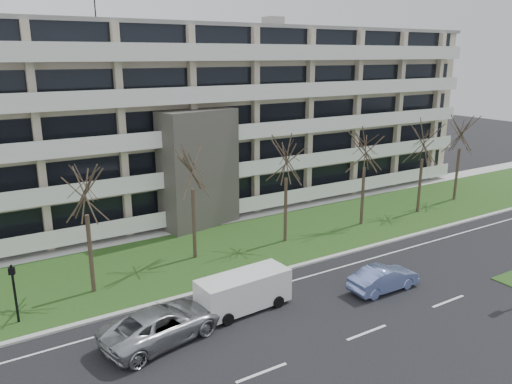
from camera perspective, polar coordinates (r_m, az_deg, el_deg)
ground at (r=25.53m, az=12.54°, el=-15.41°), size 160.00×160.00×0.00m
grass_verge at (r=34.92m, az=-2.45°, el=-6.26°), size 90.00×10.00×0.06m
curb at (r=30.98m, az=2.14°, el=-9.12°), size 90.00×0.35×0.12m
sidewalk at (r=39.51m, az=-6.37°, el=-3.70°), size 90.00×2.00×0.08m
lane_edge_line at (r=29.89m, az=3.76°, el=-10.22°), size 90.00×0.12×0.01m
apartment_building at (r=43.94m, az=-10.55°, el=8.24°), size 60.50×15.10×18.75m
silver_pickup at (r=24.43m, az=-10.69°, el=-14.62°), size 6.25×3.84×1.62m
blue_sedan at (r=29.53m, az=14.38°, el=-9.54°), size 4.31×1.56×1.41m
white_van at (r=26.50m, az=-1.30°, el=-10.94°), size 5.10×2.29×1.94m
pedestrian_signal at (r=27.49m, az=-25.94°, el=-9.69°), size 0.34×0.30×3.12m
tree_2 at (r=27.97m, az=-19.09°, el=0.98°), size 4.09×4.09×8.17m
tree_3 at (r=31.41m, az=-7.35°, el=3.55°), size 4.20×4.20×8.39m
tree_4 at (r=34.19m, az=3.50°, el=4.58°), size 4.18×4.18×8.36m
tree_5 at (r=38.67m, az=12.42°, el=5.35°), size 4.11×4.11×8.22m
tree_6 at (r=43.16m, az=18.66°, el=5.92°), size 4.11×4.11×8.21m
tree_7 at (r=48.16m, az=22.46°, el=6.79°), size 4.27×4.27×8.54m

